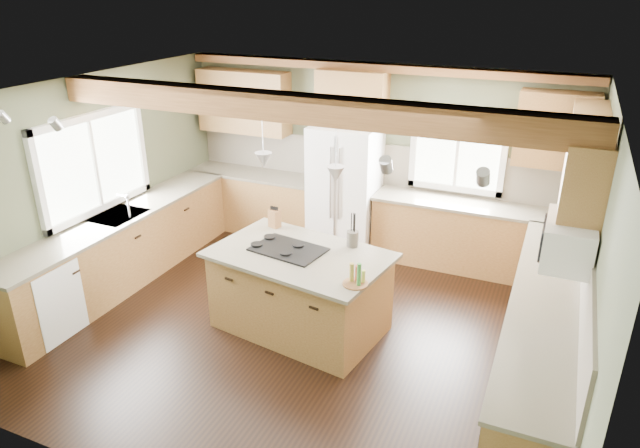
% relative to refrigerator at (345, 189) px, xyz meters
% --- Properties ---
extents(floor, '(5.60, 5.60, 0.00)m').
position_rel_refrigerator_xyz_m(floor, '(0.30, -2.12, -0.90)').
color(floor, black).
rests_on(floor, ground).
extents(ceiling, '(5.60, 5.60, 0.00)m').
position_rel_refrigerator_xyz_m(ceiling, '(0.30, -2.12, 1.70)').
color(ceiling, silver).
rests_on(ceiling, wall_back).
extents(wall_back, '(5.60, 0.00, 5.60)m').
position_rel_refrigerator_xyz_m(wall_back, '(0.30, 0.38, 0.40)').
color(wall_back, '#4F553C').
rests_on(wall_back, ground).
extents(wall_left, '(0.00, 5.00, 5.00)m').
position_rel_refrigerator_xyz_m(wall_left, '(-2.50, -2.12, 0.40)').
color(wall_left, '#4F553C').
rests_on(wall_left, ground).
extents(wall_right, '(0.00, 5.00, 5.00)m').
position_rel_refrigerator_xyz_m(wall_right, '(3.10, -2.12, 0.40)').
color(wall_right, '#4F553C').
rests_on(wall_right, ground).
extents(ceiling_beam, '(5.55, 0.26, 0.26)m').
position_rel_refrigerator_xyz_m(ceiling_beam, '(0.30, -2.15, 1.57)').
color(ceiling_beam, '#523017').
rests_on(ceiling_beam, ceiling).
extents(soffit_trim, '(5.55, 0.20, 0.10)m').
position_rel_refrigerator_xyz_m(soffit_trim, '(0.30, 0.28, 1.64)').
color(soffit_trim, '#523017').
rests_on(soffit_trim, ceiling).
extents(backsplash_back, '(5.58, 0.03, 0.58)m').
position_rel_refrigerator_xyz_m(backsplash_back, '(0.30, 0.36, 0.31)').
color(backsplash_back, brown).
rests_on(backsplash_back, wall_back).
extents(backsplash_right, '(0.03, 3.70, 0.58)m').
position_rel_refrigerator_xyz_m(backsplash_right, '(3.08, -2.07, 0.31)').
color(backsplash_right, brown).
rests_on(backsplash_right, wall_right).
extents(base_cab_back_left, '(2.02, 0.60, 0.88)m').
position_rel_refrigerator_xyz_m(base_cab_back_left, '(-1.49, 0.08, -0.46)').
color(base_cab_back_left, brown).
rests_on(base_cab_back_left, floor).
extents(counter_back_left, '(2.06, 0.64, 0.04)m').
position_rel_refrigerator_xyz_m(counter_back_left, '(-1.49, 0.08, 0.00)').
color(counter_back_left, '#474134').
rests_on(counter_back_left, base_cab_back_left).
extents(base_cab_back_right, '(2.62, 0.60, 0.88)m').
position_rel_refrigerator_xyz_m(base_cab_back_right, '(1.79, 0.08, -0.46)').
color(base_cab_back_right, brown).
rests_on(base_cab_back_right, floor).
extents(counter_back_right, '(2.66, 0.64, 0.04)m').
position_rel_refrigerator_xyz_m(counter_back_right, '(1.79, 0.08, 0.00)').
color(counter_back_right, '#474134').
rests_on(counter_back_right, base_cab_back_right).
extents(base_cab_left, '(0.60, 3.70, 0.88)m').
position_rel_refrigerator_xyz_m(base_cab_left, '(-2.20, -2.07, -0.46)').
color(base_cab_left, brown).
rests_on(base_cab_left, floor).
extents(counter_left, '(0.64, 3.74, 0.04)m').
position_rel_refrigerator_xyz_m(counter_left, '(-2.20, -2.07, 0.00)').
color(counter_left, '#474134').
rests_on(counter_left, base_cab_left).
extents(base_cab_right, '(0.60, 3.70, 0.88)m').
position_rel_refrigerator_xyz_m(base_cab_right, '(2.80, -2.07, -0.46)').
color(base_cab_right, brown).
rests_on(base_cab_right, floor).
extents(counter_right, '(0.64, 3.74, 0.04)m').
position_rel_refrigerator_xyz_m(counter_right, '(2.80, -2.07, 0.00)').
color(counter_right, '#474134').
rests_on(counter_right, base_cab_right).
extents(upper_cab_back_left, '(1.40, 0.35, 0.90)m').
position_rel_refrigerator_xyz_m(upper_cab_back_left, '(-1.69, 0.21, 1.05)').
color(upper_cab_back_left, brown).
rests_on(upper_cab_back_left, wall_back).
extents(upper_cab_over_fridge, '(0.96, 0.35, 0.70)m').
position_rel_refrigerator_xyz_m(upper_cab_over_fridge, '(-0.00, 0.21, 1.25)').
color(upper_cab_over_fridge, brown).
rests_on(upper_cab_over_fridge, wall_back).
extents(upper_cab_right, '(0.35, 2.20, 0.90)m').
position_rel_refrigerator_xyz_m(upper_cab_right, '(2.92, -1.22, 1.05)').
color(upper_cab_right, brown).
rests_on(upper_cab_right, wall_right).
extents(upper_cab_back_corner, '(0.90, 0.35, 0.90)m').
position_rel_refrigerator_xyz_m(upper_cab_back_corner, '(2.60, 0.21, 1.05)').
color(upper_cab_back_corner, brown).
rests_on(upper_cab_back_corner, wall_back).
extents(window_left, '(0.04, 1.60, 1.05)m').
position_rel_refrigerator_xyz_m(window_left, '(-2.48, -2.07, 0.65)').
color(window_left, white).
rests_on(window_left, wall_left).
extents(window_back, '(1.10, 0.04, 1.00)m').
position_rel_refrigerator_xyz_m(window_back, '(1.45, 0.36, 0.65)').
color(window_back, white).
rests_on(window_back, wall_back).
extents(sink, '(0.50, 0.65, 0.03)m').
position_rel_refrigerator_xyz_m(sink, '(-2.20, -2.07, 0.01)').
color(sink, '#262628').
rests_on(sink, counter_left).
extents(faucet, '(0.02, 0.02, 0.28)m').
position_rel_refrigerator_xyz_m(faucet, '(-2.02, -2.07, 0.15)').
color(faucet, '#B2B2B7').
rests_on(faucet, sink).
extents(dishwasher, '(0.60, 0.60, 0.84)m').
position_rel_refrigerator_xyz_m(dishwasher, '(-2.19, -3.37, -0.47)').
color(dishwasher, white).
rests_on(dishwasher, floor).
extents(oven, '(0.60, 0.72, 0.84)m').
position_rel_refrigerator_xyz_m(oven, '(2.79, -3.37, -0.47)').
color(oven, white).
rests_on(oven, floor).
extents(microwave, '(0.40, 0.70, 0.38)m').
position_rel_refrigerator_xyz_m(microwave, '(2.88, -2.17, 0.65)').
color(microwave, white).
rests_on(microwave, wall_right).
extents(pendant_left, '(0.18, 0.18, 0.16)m').
position_rel_refrigerator_xyz_m(pendant_left, '(-0.11, -2.08, 0.98)').
color(pendant_left, '#B2B2B7').
rests_on(pendant_left, ceiling).
extents(pendant_right, '(0.18, 0.18, 0.16)m').
position_rel_refrigerator_xyz_m(pendant_right, '(0.75, -2.21, 0.98)').
color(pendant_right, '#B2B2B7').
rests_on(pendant_right, ceiling).
extents(refrigerator, '(0.90, 0.74, 1.80)m').
position_rel_refrigerator_xyz_m(refrigerator, '(0.00, 0.00, 0.00)').
color(refrigerator, white).
rests_on(refrigerator, floor).
extents(island, '(1.89, 1.33, 0.88)m').
position_rel_refrigerator_xyz_m(island, '(0.32, -2.15, -0.46)').
color(island, brown).
rests_on(island, floor).
extents(island_top, '(2.02, 1.46, 0.04)m').
position_rel_refrigerator_xyz_m(island_top, '(0.32, -2.15, 0.00)').
color(island_top, '#474134').
rests_on(island_top, island).
extents(cooktop, '(0.83, 0.62, 0.02)m').
position_rel_refrigerator_xyz_m(cooktop, '(0.18, -2.12, 0.03)').
color(cooktop, black).
rests_on(cooktop, island_top).
extents(knife_block, '(0.15, 0.13, 0.21)m').
position_rel_refrigerator_xyz_m(knife_block, '(-0.25, -1.62, 0.13)').
color(knife_block, brown).
rests_on(knife_block, island_top).
extents(utensil_crock, '(0.13, 0.13, 0.17)m').
position_rel_refrigerator_xyz_m(utensil_crock, '(0.77, -1.75, 0.11)').
color(utensil_crock, '#453A37').
rests_on(utensil_crock, island_top).
extents(bottle_tray, '(0.33, 0.33, 0.23)m').
position_rel_refrigerator_xyz_m(bottle_tray, '(1.10, -2.54, 0.13)').
color(bottle_tray, brown).
rests_on(bottle_tray, island_top).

